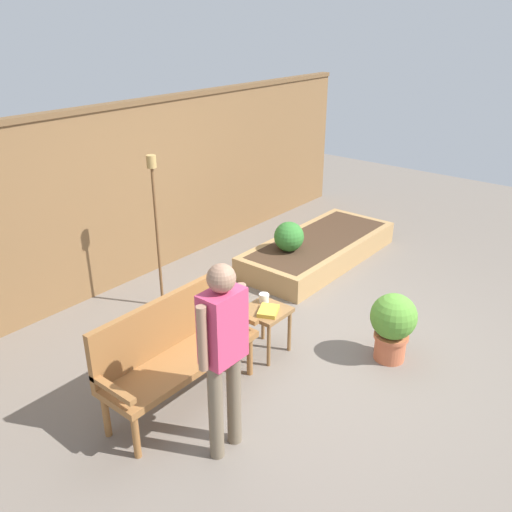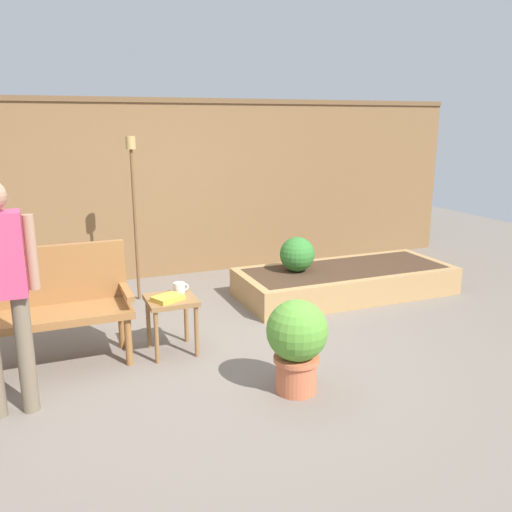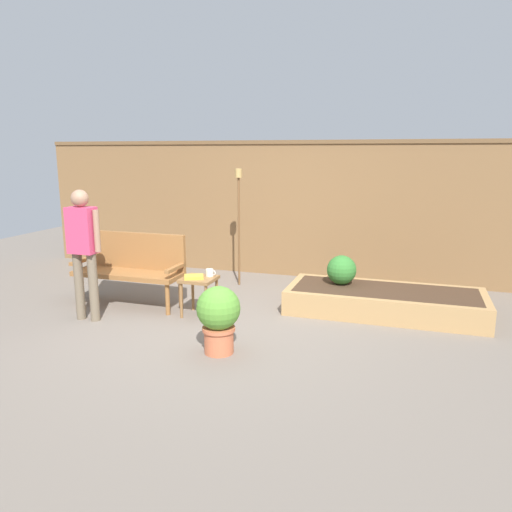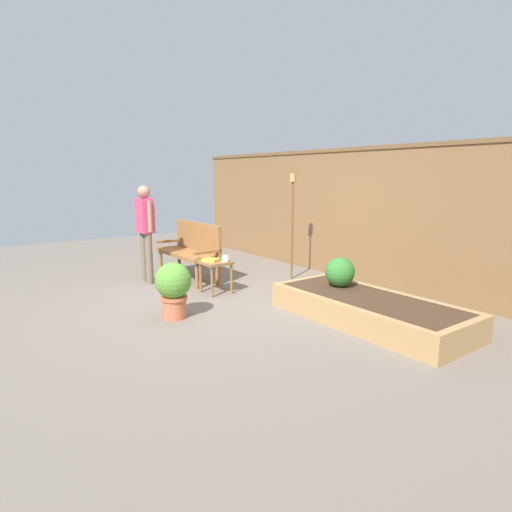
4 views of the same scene
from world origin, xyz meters
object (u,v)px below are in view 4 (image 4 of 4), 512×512
garden_bench (192,246)px  person_by_bench (145,225)px  book_on_table (211,260)px  cup_on_table (225,258)px  shrub_near_bench (340,272)px  potted_boxwood (173,286)px  tiki_torch (293,208)px  side_table (216,267)px

garden_bench → person_by_bench: bearing=-103.1°
book_on_table → person_by_bench: person_by_bench is taller
cup_on_table → person_by_bench: person_by_bench is taller
shrub_near_bench → person_by_bench: (-2.81, -1.46, 0.44)m
book_on_table → potted_boxwood: (0.70, -0.94, -0.11)m
book_on_table → tiki_torch: bearing=63.5°
book_on_table → side_table: bearing=31.3°
cup_on_table → tiki_torch: 1.54m
garden_bench → book_on_table: bearing=-12.6°
side_table → shrub_near_bench: (1.61, 0.89, 0.09)m
shrub_near_bench → tiki_torch: (-1.62, 0.59, 0.70)m
garden_bench → shrub_near_bench: (2.64, 0.73, -0.06)m
garden_bench → book_on_table: (1.00, -0.22, -0.04)m
cup_on_table → potted_boxwood: size_ratio=0.19×
side_table → book_on_table: size_ratio=2.09×
garden_bench → potted_boxwood: garden_bench is taller
book_on_table → person_by_bench: size_ratio=0.15×
side_table → book_on_table: 0.12m
book_on_table → person_by_bench: (-1.17, -0.51, 0.43)m
potted_boxwood → tiki_torch: bearing=105.4°
side_table → cup_on_table: 0.19m
cup_on_table → shrub_near_bench: 1.70m
garden_bench → shrub_near_bench: 2.74m
side_table → tiki_torch: 1.69m
person_by_bench → potted_boxwood: bearing=-13.0°
garden_bench → book_on_table: garden_bench is taller
garden_bench → potted_boxwood: 2.07m
side_table → cup_on_table: (0.10, 0.10, 0.13)m
book_on_table → tiki_torch: tiki_torch is taller
garden_bench → cup_on_table: (1.14, -0.06, -0.02)m
garden_bench → person_by_bench: person_by_bench is taller
person_by_bench → shrub_near_bench: bearing=27.4°
side_table → potted_boxwood: bearing=-56.3°
cup_on_table → book_on_table: bearing=-130.6°
person_by_bench → side_table: bearing=25.1°
potted_boxwood → shrub_near_bench: bearing=63.6°
garden_bench → tiki_torch: size_ratio=0.83×
book_on_table → potted_boxwood: bearing=-78.8°
garden_bench → tiki_torch: bearing=52.3°
cup_on_table → person_by_bench: bearing=-152.9°
cup_on_table → potted_boxwood: 1.25m
book_on_table → tiki_torch: 1.69m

